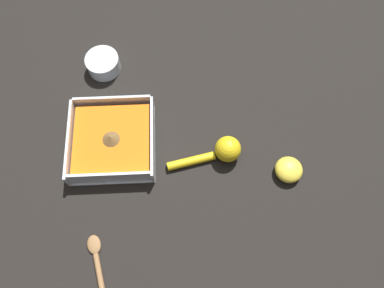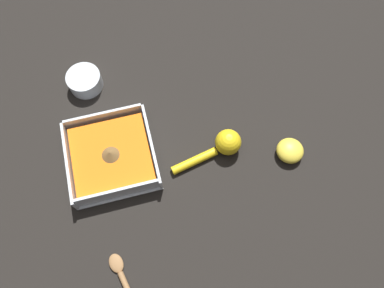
{
  "view_description": "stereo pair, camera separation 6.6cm",
  "coord_description": "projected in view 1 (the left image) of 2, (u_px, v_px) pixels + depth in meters",
  "views": [
    {
      "loc": [
        -0.33,
        -0.13,
        0.8
      ],
      "look_at": [
        -0.02,
        -0.14,
        0.03
      ],
      "focal_mm": 35.0,
      "sensor_mm": 36.0,
      "label": 1
    },
    {
      "loc": [
        -0.33,
        -0.07,
        0.8
      ],
      "look_at": [
        -0.02,
        -0.14,
        0.03
      ],
      "focal_mm": 35.0,
      "sensor_mm": 36.0,
      "label": 2
    }
  ],
  "objects": [
    {
      "name": "lemon_half",
      "position": [
        289.0,
        170.0,
        0.83
      ],
      "size": [
        0.06,
        0.06,
        0.03
      ],
      "color": "yellow",
      "rests_on": "ground_plane"
    },
    {
      "name": "ground_plane",
      "position": [
        129.0,
        144.0,
        0.87
      ],
      "size": [
        4.0,
        4.0,
        0.0
      ],
      "primitive_type": "plane",
      "color": "black"
    },
    {
      "name": "lemon_squeezer",
      "position": [
        222.0,
        151.0,
        0.83
      ],
      "size": [
        0.07,
        0.17,
        0.06
      ],
      "rotation": [
        0.0,
        0.0,
        4.92
      ],
      "color": "yellow",
      "rests_on": "ground_plane"
    },
    {
      "name": "spice_bowl",
      "position": [
        103.0,
        64.0,
        0.93
      ],
      "size": [
        0.08,
        0.08,
        0.04
      ],
      "color": "silver",
      "rests_on": "ground_plane"
    },
    {
      "name": "square_dish",
      "position": [
        113.0,
        140.0,
        0.85
      ],
      "size": [
        0.19,
        0.19,
        0.05
      ],
      "color": "silver",
      "rests_on": "ground_plane"
    },
    {
      "name": "wooden_spoon",
      "position": [
        100.0,
        276.0,
        0.75
      ],
      "size": [
        0.2,
        0.07,
        0.01
      ],
      "rotation": [
        0.0,
        0.0,
        0.24
      ],
      "color": "olive",
      "rests_on": "ground_plane"
    }
  ]
}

